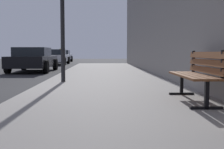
{
  "coord_description": "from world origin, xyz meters",
  "views": [
    {
      "loc": [
        3.67,
        -6.72,
        1.0
      ],
      "look_at": [
        4.0,
        0.96,
        0.41
      ],
      "focal_mm": 45.22,
      "sensor_mm": 36.0,
      "label": 1
    }
  ],
  "objects": [
    {
      "name": "car_silver",
      "position": [
        -0.38,
        23.5,
        0.65
      ],
      "size": [
        1.99,
        4.22,
        1.43
      ],
      "color": "#B7B7BF",
      "rests_on": "ground_plane"
    },
    {
      "name": "sidewalk",
      "position": [
        4.0,
        0.0,
        0.07
      ],
      "size": [
        4.0,
        32.0,
        0.15
      ],
      "primitive_type": "cube",
      "color": "gray",
      "rests_on": "ground_plane"
    },
    {
      "name": "car_white",
      "position": [
        -0.02,
        17.19,
        0.65
      ],
      "size": [
        1.93,
        4.57,
        1.27
      ],
      "color": "white",
      "rests_on": "ground_plane"
    },
    {
      "name": "bench",
      "position": [
        5.39,
        -1.84,
        0.66
      ],
      "size": [
        0.56,
        1.75,
        0.89
      ],
      "rotation": [
        0.0,
        0.0,
        -0.04
      ],
      "color": "brown",
      "rests_on": "sidewalk"
    },
    {
      "name": "car_black",
      "position": [
        0.15,
        8.36,
        0.65
      ],
      "size": [
        2.05,
        4.49,
        1.27
      ],
      "color": "black",
      "rests_on": "ground_plane"
    }
  ]
}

